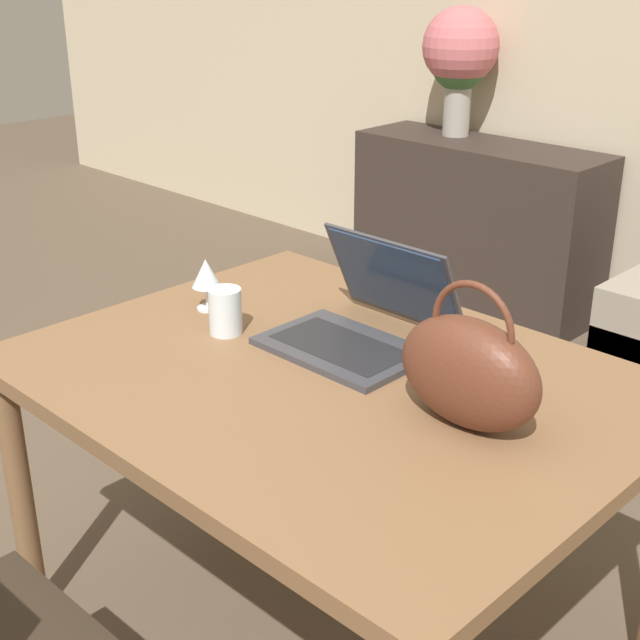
{
  "coord_description": "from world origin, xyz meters",
  "views": [
    {
      "loc": [
        1.31,
        -0.49,
        1.64
      ],
      "look_at": [
        0.05,
        0.79,
        0.88
      ],
      "focal_mm": 50.0,
      "sensor_mm": 36.0,
      "label": 1
    }
  ],
  "objects": [
    {
      "name": "dining_table",
      "position": [
        0.08,
        0.79,
        0.68
      ],
      "size": [
        1.37,
        1.05,
        0.76
      ],
      "color": "brown",
      "rests_on": "ground_plane"
    },
    {
      "name": "sideboard",
      "position": [
        -1.03,
        2.96,
        0.39
      ],
      "size": [
        1.22,
        0.4,
        0.78
      ],
      "color": "#332823",
      "rests_on": "ground_plane"
    },
    {
      "name": "laptop",
      "position": [
        0.02,
        0.98,
        0.82
      ],
      "size": [
        0.37,
        0.37,
        0.24
      ],
      "color": "#38383D",
      "rests_on": "dining_table"
    },
    {
      "name": "drinking_glass",
      "position": [
        -0.26,
        0.77,
        0.81
      ],
      "size": [
        0.08,
        0.08,
        0.11
      ],
      "color": "silver",
      "rests_on": "dining_table"
    },
    {
      "name": "wine_glass",
      "position": [
        -0.41,
        0.84,
        0.85
      ],
      "size": [
        0.08,
        0.08,
        0.14
      ],
      "color": "silver",
      "rests_on": "dining_table"
    },
    {
      "name": "handbag",
      "position": [
        0.43,
        0.82,
        0.87
      ],
      "size": [
        0.32,
        0.14,
        0.3
      ],
      "color": "#592D1E",
      "rests_on": "dining_table"
    },
    {
      "name": "flower_vase",
      "position": [
        -1.22,
        3.02,
        1.16
      ],
      "size": [
        0.36,
        0.36,
        0.59
      ],
      "color": "#9E998E",
      "rests_on": "sideboard"
    }
  ]
}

